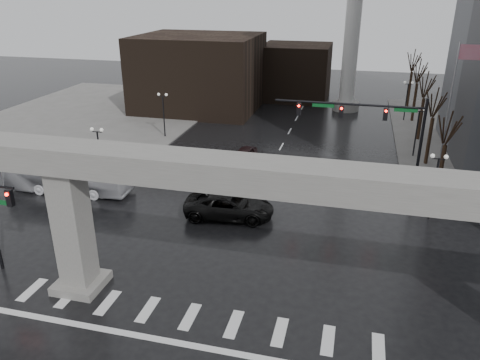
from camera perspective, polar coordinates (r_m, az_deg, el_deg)
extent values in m
plane|color=black|center=(26.54, -5.36, -14.94)|extent=(160.00, 160.00, 0.00)
cube|color=slate|center=(66.93, -16.43, 7.86)|extent=(28.00, 36.00, 0.15)
cube|color=gray|center=(22.58, -6.09, 1.37)|extent=(48.00, 2.20, 1.40)
cube|color=gray|center=(27.45, -19.65, -5.88)|extent=(1.60, 1.60, 7.30)
cube|color=gray|center=(29.15, -18.76, -11.77)|extent=(2.60, 2.60, 0.50)
cube|color=black|center=(66.26, -5.01, 12.91)|extent=(16.00, 14.00, 10.00)
cube|color=black|center=(73.33, 6.79, 12.99)|extent=(10.00, 10.00, 8.00)
cylinder|color=gray|center=(67.52, 12.75, 8.81)|extent=(3.60, 3.60, 1.20)
cylinder|color=black|center=(40.72, 21.11, 3.75)|extent=(0.24, 0.24, 8.00)
cylinder|color=black|center=(39.52, 13.06, 9.00)|extent=(12.00, 0.18, 0.18)
cube|color=black|center=(39.74, 17.32, 7.66)|extent=(0.35, 0.30, 1.00)
cube|color=black|center=(39.69, 12.25, 8.16)|extent=(0.35, 0.30, 1.00)
cube|color=black|center=(39.94, 7.19, 8.59)|extent=(0.35, 0.30, 1.00)
sphere|color=#FF0C05|center=(39.49, 17.38, 8.02)|extent=(0.20, 0.20, 0.20)
cube|color=#0B5220|center=(39.75, 19.57, 8.06)|extent=(1.80, 0.05, 0.35)
cube|color=#0B5220|center=(39.65, 10.12, 8.98)|extent=(1.80, 0.05, 0.35)
cube|color=black|center=(29.69, -26.26, -1.98)|extent=(0.35, 0.30, 1.00)
cylinder|color=silver|center=(43.57, 23.96, 7.25)|extent=(0.12, 0.12, 12.00)
cube|color=red|center=(42.84, 26.43, 13.77)|extent=(2.00, 0.03, 1.20)
cylinder|color=black|center=(36.89, 22.53, -1.05)|extent=(0.14, 0.14, 4.80)
cube|color=black|center=(36.08, 23.08, 2.37)|extent=(0.90, 0.06, 0.06)
sphere|color=silver|center=(35.94, 22.43, 2.75)|extent=(0.32, 0.32, 0.32)
sphere|color=silver|center=(36.09, 23.83, 2.60)|extent=(0.32, 0.32, 0.32)
cylinder|color=black|center=(50.00, 20.67, 5.23)|extent=(0.14, 0.14, 4.80)
cube|color=black|center=(49.40, 21.04, 7.83)|extent=(0.90, 0.06, 0.06)
sphere|color=silver|center=(49.31, 20.55, 8.11)|extent=(0.32, 0.32, 0.32)
sphere|color=silver|center=(49.42, 21.59, 7.99)|extent=(0.32, 0.32, 0.32)
cylinder|color=black|center=(63.49, 19.57, 8.87)|extent=(0.14, 0.14, 4.80)
cube|color=black|center=(63.02, 19.85, 10.94)|extent=(0.90, 0.06, 0.06)
sphere|color=silver|center=(62.95, 19.46, 11.17)|extent=(0.32, 0.32, 0.32)
sphere|color=silver|center=(63.03, 20.29, 11.07)|extent=(0.32, 0.32, 0.32)
cylinder|color=black|center=(42.00, -16.68, 2.57)|extent=(0.14, 0.14, 4.80)
cube|color=black|center=(41.29, -17.04, 5.64)|extent=(0.90, 0.06, 0.06)
sphere|color=silver|center=(41.46, -17.61, 5.93)|extent=(0.32, 0.32, 0.32)
sphere|color=silver|center=(41.00, -16.53, 5.87)|extent=(0.32, 0.32, 0.32)
cylinder|color=black|center=(53.88, -9.26, 7.59)|extent=(0.14, 0.14, 4.80)
cube|color=black|center=(53.33, -9.42, 10.03)|extent=(0.90, 0.06, 0.06)
sphere|color=silver|center=(53.46, -9.89, 10.25)|extent=(0.32, 0.32, 0.32)
sphere|color=silver|center=(53.11, -8.98, 10.23)|extent=(0.32, 0.32, 0.32)
cylinder|color=black|center=(66.59, -4.52, 10.69)|extent=(0.14, 0.14, 4.80)
cube|color=black|center=(66.14, -4.58, 12.68)|extent=(0.90, 0.06, 0.06)
sphere|color=silver|center=(66.25, -4.97, 12.86)|extent=(0.32, 0.32, 0.32)
sphere|color=silver|center=(65.97, -4.21, 12.84)|extent=(0.32, 0.32, 0.32)
cylinder|color=black|center=(40.78, 23.24, 0.86)|extent=(0.34, 0.34, 4.55)
cylinder|color=black|center=(39.66, 24.06, 5.88)|extent=(0.12, 1.52, 2.98)
cylinder|color=black|center=(40.05, 24.66, 5.57)|extent=(0.83, 1.14, 2.51)
cylinder|color=black|center=(48.25, 22.04, 4.34)|extent=(0.34, 0.34, 4.66)
cylinder|color=black|center=(47.30, 22.71, 8.73)|extent=(0.12, 1.55, 3.05)
cylinder|color=black|center=(47.67, 23.23, 8.45)|extent=(0.85, 1.16, 2.57)
cylinder|color=black|center=(55.87, 21.15, 6.88)|extent=(0.34, 0.34, 4.76)
cylinder|color=black|center=(55.04, 21.73, 10.78)|extent=(0.12, 1.59, 3.11)
cylinder|color=black|center=(55.39, 22.18, 10.52)|extent=(0.86, 1.18, 2.62)
cylinder|color=black|center=(63.59, 20.48, 8.80)|extent=(0.34, 0.34, 4.87)
cylinder|color=black|center=(62.85, 20.98, 12.33)|extent=(0.12, 1.62, 3.18)
cylinder|color=black|center=(63.19, 21.39, 12.09)|extent=(0.88, 1.20, 2.68)
cylinder|color=black|center=(71.37, 19.94, 10.31)|extent=(0.34, 0.34, 4.97)
cylinder|color=black|center=(70.70, 20.39, 13.53)|extent=(0.12, 1.65, 3.25)
cylinder|color=black|center=(71.03, 20.76, 13.30)|extent=(0.89, 1.23, 2.74)
imported|color=black|center=(34.96, -1.33, -3.16)|extent=(6.97, 3.83, 1.85)
imported|color=silver|center=(41.54, -20.28, 0.54)|extent=(10.84, 2.95, 2.99)
imported|color=black|center=(45.58, 0.47, 2.93)|extent=(2.14, 4.56, 1.51)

